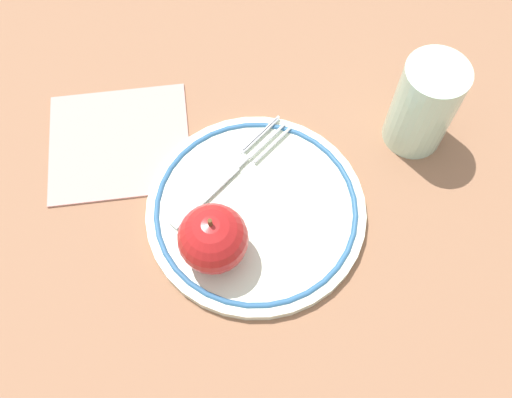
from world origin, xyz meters
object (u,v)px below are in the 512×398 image
plate (256,210)px  drinking_glass (424,105)px  apple_red_whole (213,239)px  napkin_folded (119,142)px  fork (227,174)px

plate → drinking_glass: drinking_glass is taller
plate → drinking_glass: size_ratio=2.06×
apple_red_whole → napkin_folded: bearing=145.9°
apple_red_whole → fork: (-0.01, 0.09, -0.03)m
fork → drinking_glass: size_ratio=1.45×
plate → napkin_folded: size_ratio=1.48×
plate → napkin_folded: (-0.18, 0.04, -0.00)m
plate → apple_red_whole: size_ratio=3.01×
fork → drinking_glass: 0.22m
drinking_glass → napkin_folded: (-0.32, -0.10, -0.05)m
fork → apple_red_whole: bearing=-144.3°
fork → drinking_glass: (0.19, 0.12, 0.04)m
apple_red_whole → drinking_glass: (0.17, 0.21, 0.01)m
apple_red_whole → napkin_folded: size_ratio=0.49×
drinking_glass → napkin_folded: 0.34m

